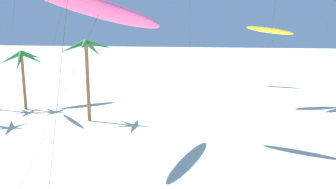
% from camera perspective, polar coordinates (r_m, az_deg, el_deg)
% --- Properties ---
extents(palm_tree_2, '(4.93, 4.80, 6.77)m').
position_cam_1_polar(palm_tree_2, '(42.48, -22.66, 4.92)').
color(palm_tree_2, olive).
rests_on(palm_tree_2, ground).
extents(palm_tree_4, '(5.09, 5.01, 8.24)m').
position_cam_1_polar(palm_tree_4, '(35.11, -13.22, 6.51)').
color(palm_tree_4, olive).
rests_on(palm_tree_4, ground).
extents(flying_kite_4, '(6.21, 6.68, 11.39)m').
position_cam_1_polar(flying_kite_4, '(14.09, -11.12, 13.55)').
color(flying_kite_4, '#EA5193').
rests_on(flying_kite_4, ground).
extents(flying_kite_9, '(6.11, 4.64, 9.67)m').
position_cam_1_polar(flying_kite_9, '(43.00, 16.39, 9.99)').
color(flying_kite_9, yellow).
rests_on(flying_kite_9, ground).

